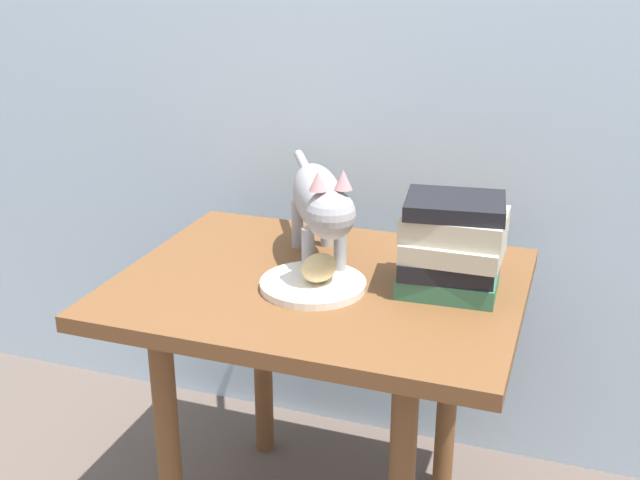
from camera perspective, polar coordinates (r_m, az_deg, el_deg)
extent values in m
cube|color=brown|center=(1.48, 0.00, -3.43)|extent=(0.75, 0.59, 0.03)
cylinder|color=brown|center=(1.54, -10.87, -15.31)|extent=(0.04, 0.04, 0.55)
cylinder|color=brown|center=(1.87, -4.19, -7.92)|extent=(0.04, 0.04, 0.55)
cylinder|color=brown|center=(1.76, 9.29, -10.12)|extent=(0.04, 0.04, 0.55)
cylinder|color=silver|center=(1.44, -0.35, -3.26)|extent=(0.19, 0.19, 0.01)
ellipsoid|color=#E0BC7A|center=(1.43, -0.07, -2.02)|extent=(0.07, 0.09, 0.05)
cylinder|color=#99999E|center=(1.47, 1.46, -0.82)|extent=(0.02, 0.02, 0.10)
cylinder|color=#99999E|center=(1.47, -0.85, -0.96)|extent=(0.02, 0.02, 0.10)
cylinder|color=#99999E|center=(1.62, 0.46, 1.26)|extent=(0.02, 0.02, 0.10)
cylinder|color=#99999E|center=(1.61, -1.64, 1.15)|extent=(0.02, 0.02, 0.10)
ellipsoid|color=#99999E|center=(1.52, -0.19, 3.20)|extent=(0.20, 0.27, 0.11)
sphere|color=#99999E|center=(1.37, 0.77, 1.87)|extent=(0.09, 0.09, 0.09)
cone|color=tan|center=(1.36, 1.70, 4.41)|extent=(0.03, 0.03, 0.03)
cone|color=tan|center=(1.35, -0.14, 4.33)|extent=(0.03, 0.03, 0.03)
cylinder|color=#99999E|center=(1.71, -1.22, 5.57)|extent=(0.09, 0.15, 0.02)
cube|color=#336B4C|center=(1.44, 9.26, -3.01)|extent=(0.18, 0.14, 0.04)
cube|color=black|center=(1.43, 9.26, -1.67)|extent=(0.18, 0.16, 0.03)
cube|color=#BCB299|center=(1.42, 9.64, -0.54)|extent=(0.17, 0.14, 0.03)
cube|color=#BCB299|center=(1.41, 9.76, 1.13)|extent=(0.18, 0.15, 0.04)
cube|color=black|center=(1.40, 9.78, 2.48)|extent=(0.19, 0.16, 0.03)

